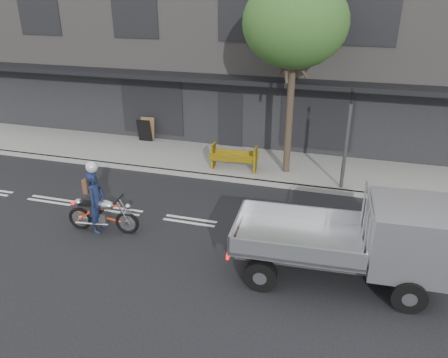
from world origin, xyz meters
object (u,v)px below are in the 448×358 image
(flatbed_ute, at_px, (387,237))
(sandwich_board, at_px, (144,131))
(motorcycle, at_px, (103,213))
(rider, at_px, (96,202))
(construction_barrier, at_px, (232,159))
(street_tree, at_px, (295,23))
(traffic_light_pole, at_px, (346,145))

(flatbed_ute, height_order, sandwich_board, flatbed_ute)
(motorcycle, bearing_deg, rider, 174.23)
(construction_barrier, bearing_deg, flatbed_ute, -45.97)
(street_tree, xyz_separation_m, sandwich_board, (-6.40, 1.57, -4.63))
(street_tree, distance_m, construction_barrier, 5.05)
(street_tree, bearing_deg, construction_barrier, -162.58)
(motorcycle, height_order, flatbed_ute, flatbed_ute)
(flatbed_ute, height_order, construction_barrier, flatbed_ute)
(flatbed_ute, bearing_deg, street_tree, 115.19)
(street_tree, distance_m, sandwich_board, 8.06)
(construction_barrier, bearing_deg, sandwich_board, 154.46)
(traffic_light_pole, xyz_separation_m, construction_barrier, (-3.88, 0.26, -1.02))
(rider, height_order, construction_barrier, rider)
(sandwich_board, bearing_deg, street_tree, -15.36)
(construction_barrier, bearing_deg, traffic_light_pole, -3.82)
(sandwich_board, bearing_deg, flatbed_ute, -39.17)
(traffic_light_pole, bearing_deg, street_tree, 156.97)
(traffic_light_pole, distance_m, motorcycle, 7.89)
(construction_barrier, relative_size, sandwich_board, 1.72)
(traffic_light_pole, bearing_deg, sandwich_board, 163.95)
(construction_barrier, bearing_deg, street_tree, 17.42)
(street_tree, height_order, construction_barrier, street_tree)
(traffic_light_pole, relative_size, construction_barrier, 2.05)
(motorcycle, xyz_separation_m, sandwich_board, (-2.06, 6.98, 0.09))
(traffic_light_pole, bearing_deg, construction_barrier, 176.18)
(motorcycle, relative_size, flatbed_ute, 0.44)
(traffic_light_pole, xyz_separation_m, rider, (-6.49, -4.56, -0.75))
(flatbed_ute, xyz_separation_m, construction_barrier, (-4.97, 5.14, -0.62))
(motorcycle, bearing_deg, street_tree, 45.43)
(motorcycle, relative_size, sandwich_board, 2.12)
(rider, height_order, sandwich_board, rider)
(motorcycle, relative_size, rider, 1.17)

